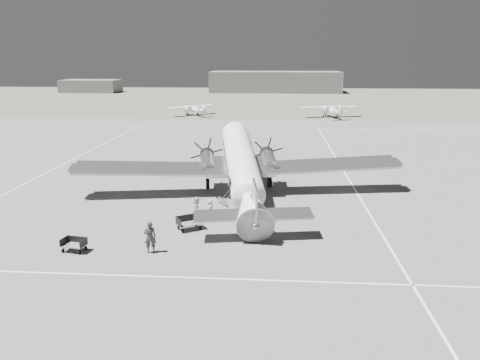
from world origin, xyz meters
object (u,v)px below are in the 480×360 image
at_px(baggage_cart_far, 74,245).
at_px(passenger, 210,209).
at_px(dc3_airliner, 242,168).
at_px(light_plane_left, 193,110).
at_px(hangar_main, 275,82).
at_px(ground_crew, 150,237).
at_px(shed_secondary, 91,86).
at_px(light_plane_right, 331,111).
at_px(ramp_agent, 198,209).
at_px(baggage_cart_near, 189,223).

height_order(baggage_cart_far, passenger, passenger).
height_order(dc3_airliner, light_plane_left, dc3_airliner).
bearing_deg(hangar_main, ground_crew, -93.25).
relative_size(shed_secondary, light_plane_right, 1.59).
distance_m(dc3_airliner, ramp_agent, 6.28).
height_order(light_plane_left, light_plane_right, light_plane_right).
distance_m(baggage_cart_far, ramp_agent, 8.76).
xyz_separation_m(hangar_main, ground_crew, (-7.44, -130.88, -2.32)).
distance_m(light_plane_left, passenger, 61.54).
relative_size(light_plane_left, baggage_cart_far, 6.87).
relative_size(hangar_main, light_plane_left, 4.21).
relative_size(shed_secondary, dc3_airliner, 0.64).
relative_size(baggage_cart_near, baggage_cart_far, 1.15).
bearing_deg(ramp_agent, baggage_cart_near, -159.41).
xyz_separation_m(dc3_airliner, light_plane_left, (-13.52, 55.69, -1.63)).
relative_size(baggage_cart_near, ramp_agent, 0.93).
bearing_deg(light_plane_right, ground_crew, -119.58).
bearing_deg(passenger, shed_secondary, 33.69).
bearing_deg(passenger, baggage_cart_near, 163.13).
bearing_deg(ramp_agent, passenger, -22.27).
height_order(dc3_airliner, light_plane_right, dc3_airliner).
bearing_deg(dc3_airliner, ground_crew, -122.30).
relative_size(dc3_airliner, light_plane_right, 2.47).
bearing_deg(dc3_airliner, light_plane_right, 67.08).
relative_size(ground_crew, passenger, 1.35).
relative_size(baggage_cart_near, ground_crew, 0.85).
bearing_deg(ground_crew, ramp_agent, -124.73).
bearing_deg(baggage_cart_near, ground_crew, -144.86).
distance_m(shed_secondary, baggage_cart_far, 134.87).
height_order(baggage_cart_near, ground_crew, ground_crew).
bearing_deg(baggage_cart_near, passenger, 31.95).
distance_m(ground_crew, passenger, 6.80).
xyz_separation_m(shed_secondary, ground_crew, (52.56, -125.88, -1.02)).
distance_m(baggage_cart_near, ground_crew, 4.27).
distance_m(ground_crew, ramp_agent, 5.93).
distance_m(shed_secondary, light_plane_left, 73.63).
bearing_deg(ramp_agent, shed_secondary, 55.17).
relative_size(light_plane_left, baggage_cart_near, 5.98).
xyz_separation_m(light_plane_right, baggage_cart_near, (-16.48, -61.49, -0.70)).
xyz_separation_m(ground_crew, ramp_agent, (1.93, 5.61, -0.09)).
bearing_deg(baggage_cart_far, shed_secondary, 120.60).
relative_size(light_plane_right, baggage_cart_near, 6.79).
bearing_deg(light_plane_right, baggage_cart_far, -123.22).
relative_size(shed_secondary, baggage_cart_near, 10.79).
xyz_separation_m(light_plane_right, passenger, (-15.37, -59.19, -0.45)).
xyz_separation_m(dc3_airliner, ramp_agent, (-2.77, -5.36, -1.77)).
height_order(ground_crew, ramp_agent, ground_crew).
bearing_deg(ramp_agent, dc3_airliner, 3.47).
xyz_separation_m(light_plane_left, passenger, (11.55, -60.44, -0.31)).
xyz_separation_m(light_plane_left, baggage_cart_far, (4.19, -66.84, -0.63)).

